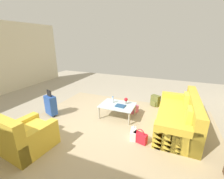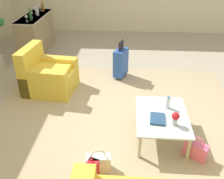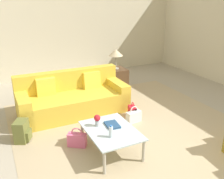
% 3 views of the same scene
% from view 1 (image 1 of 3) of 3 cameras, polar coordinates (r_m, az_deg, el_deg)
% --- Properties ---
extents(ground_plane, '(12.00, 12.00, 0.00)m').
position_cam_1_polar(ground_plane, '(4.57, -4.97, -12.12)').
color(ground_plane, '#A89E89').
extents(area_rug, '(5.20, 4.40, 0.01)m').
position_cam_1_polar(area_rug, '(4.20, 1.31, -14.98)').
color(area_rug, tan).
rests_on(area_rug, ground).
extents(couch, '(0.98, 2.36, 0.90)m').
position_cam_1_polar(couch, '(4.56, 24.66, -9.57)').
color(couch, gold).
rests_on(couch, ground).
extents(armchair, '(0.95, 1.03, 0.92)m').
position_cam_1_polar(armchair, '(3.86, -30.09, -15.86)').
color(armchair, gold).
rests_on(armchair, ground).
extents(coffee_table, '(1.04, 0.77, 0.41)m').
position_cam_1_polar(coffee_table, '(4.66, 2.13, -6.31)').
color(coffee_table, silver).
rests_on(coffee_table, ground).
extents(water_bottle, '(0.06, 0.06, 0.20)m').
position_cam_1_polar(water_bottle, '(4.75, 0.30, -3.92)').
color(water_bottle, silver).
rests_on(water_bottle, coffee_table).
extents(coffee_table_book, '(0.30, 0.23, 0.03)m').
position_cam_1_polar(coffee_table_book, '(4.53, 3.22, -6.23)').
color(coffee_table_book, navy).
rests_on(coffee_table_book, coffee_table).
extents(flower_vase, '(0.11, 0.11, 0.21)m').
position_cam_1_polar(flower_vase, '(4.66, 5.34, -4.11)').
color(flower_vase, '#B2B7BC').
rests_on(flower_vase, coffee_table).
extents(suitcase_blue, '(0.45, 0.34, 0.85)m').
position_cam_1_polar(suitcase_blue, '(5.14, -22.33, -5.43)').
color(suitcase_blue, '#2851AD').
rests_on(suitcase_blue, ground).
extents(handbag_white, '(0.18, 0.34, 0.36)m').
position_cam_1_polar(handbag_white, '(3.86, 8.17, -16.34)').
color(handbag_white, white).
rests_on(handbag_white, ground).
extents(handbag_pink, '(0.30, 0.34, 0.36)m').
position_cam_1_polar(handbag_pink, '(5.06, 8.24, -7.38)').
color(handbag_pink, pink).
rests_on(handbag_pink, ground).
extents(handbag_red, '(0.35, 0.22, 0.36)m').
position_cam_1_polar(handbag_red, '(3.76, 10.70, -17.54)').
color(handbag_red, red).
rests_on(handbag_red, ground).
extents(backpack_olive, '(0.36, 0.34, 0.40)m').
position_cam_1_polar(backpack_olive, '(5.70, 16.16, -4.20)').
color(backpack_olive, olive).
rests_on(backpack_olive, ground).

